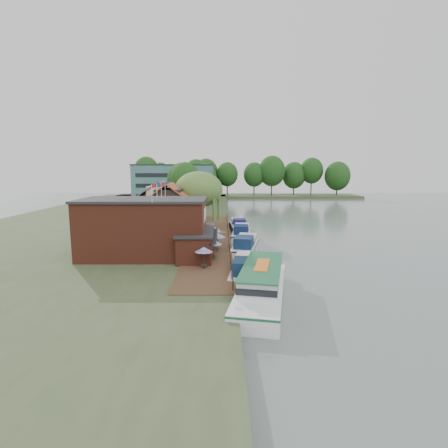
{
  "coord_description": "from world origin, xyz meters",
  "views": [
    {
      "loc": [
        -6.2,
        -43.89,
        11.9
      ],
      "look_at": [
        -6.0,
        12.0,
        3.0
      ],
      "focal_mm": 28.0,
      "sensor_mm": 36.0,
      "label": 1
    }
  ],
  "objects": [
    {
      "name": "cottage_c",
      "position": [
        -14.0,
        33.0,
        5.25
      ],
      "size": [
        7.6,
        7.6,
        8.5
      ],
      "primitive_type": null,
      "color": "black",
      "rests_on": "land_bank"
    },
    {
      "name": "bank_tree_2",
      "position": [
        -15.42,
        56.53,
        6.52
      ],
      "size": [
        7.76,
        7.76,
        11.05
      ],
      "primitive_type": null,
      "color": "#143811",
      "rests_on": "land_bank"
    },
    {
      "name": "bank_tree_4",
      "position": [
        -12.85,
        84.91,
        7.43
      ],
      "size": [
        8.83,
        8.83,
        12.86
      ],
      "primitive_type": null,
      "color": "#143811",
      "rests_on": "land_bank"
    },
    {
      "name": "willow",
      "position": [
        -10.5,
        19.0,
        6.21
      ],
      "size": [
        8.6,
        8.6,
        10.43
      ],
      "primitive_type": null,
      "color": "#476B2D",
      "rests_on": "land_bank"
    },
    {
      "name": "cruiser_3",
      "position": [
        -3.16,
        23.56,
        1.21
      ],
      "size": [
        3.81,
        10.17,
        2.43
      ],
      "primitive_type": null,
      "rotation": [
        0.0,
        0.0,
        0.06
      ],
      "color": "silver",
      "rests_on": "ground"
    },
    {
      "name": "umbrella_0",
      "position": [
        -8.26,
        -6.88,
        2.29
      ],
      "size": [
        1.99,
        1.99,
        2.38
      ],
      "primitive_type": null,
      "color": "navy",
      "rests_on": "quay_deck"
    },
    {
      "name": "land_bank",
      "position": [
        -30.0,
        35.0,
        0.5
      ],
      "size": [
        50.0,
        140.0,
        1.0
      ],
      "primitive_type": "cube",
      "color": "#384728",
      "rests_on": "ground"
    },
    {
      "name": "umbrella_3",
      "position": [
        -6.89,
        1.43,
        2.29
      ],
      "size": [
        2.1,
        2.1,
        2.38
      ],
      "primitive_type": null,
      "color": "#1C309B",
      "rests_on": "quay_deck"
    },
    {
      "name": "bank_tree_0",
      "position": [
        -15.57,
        43.81,
        7.26
      ],
      "size": [
        7.12,
        7.12,
        12.51
      ],
      "primitive_type": null,
      "color": "#143811",
      "rests_on": "land_bank"
    },
    {
      "name": "swan",
      "position": [
        -2.8,
        -13.93,
        0.22
      ],
      "size": [
        0.44,
        0.44,
        0.44
      ],
      "primitive_type": "sphere",
      "color": "white",
      "rests_on": "ground"
    },
    {
      "name": "cruiser_0",
      "position": [
        -3.66,
        -7.0,
        1.31
      ],
      "size": [
        4.84,
        11.06,
        2.62
      ],
      "primitive_type": null,
      "rotation": [
        0.0,
        0.0,
        -0.13
      ],
      "color": "silver",
      "rests_on": "ground"
    },
    {
      "name": "cruiser_2",
      "position": [
        -2.95,
        15.37,
        1.29
      ],
      "size": [
        4.35,
        10.8,
        2.58
      ],
      "primitive_type": null,
      "rotation": [
        0.0,
        0.0,
        -0.09
      ],
      "color": "silver",
      "rests_on": "ground"
    },
    {
      "name": "ground",
      "position": [
        0.0,
        0.0,
        0.0
      ],
      "size": [
        260.0,
        260.0,
        0.0
      ],
      "primitive_type": "plane",
      "color": "slate",
      "rests_on": "ground"
    },
    {
      "name": "pub",
      "position": [
        -14.0,
        -1.0,
        4.65
      ],
      "size": [
        20.0,
        11.0,
        7.3
      ],
      "primitive_type": null,
      "color": "maroon",
      "rests_on": "land_bank"
    },
    {
      "name": "umbrella_2",
      "position": [
        -8.04,
        -1.38,
        2.29
      ],
      "size": [
        2.42,
        2.42,
        2.38
      ],
      "primitive_type": null,
      "color": "navy",
      "rests_on": "quay_deck"
    },
    {
      "name": "bank_tree_3",
      "position": [
        -11.8,
        78.6,
        6.44
      ],
      "size": [
        6.19,
        6.19,
        10.88
      ],
      "primitive_type": null,
      "color": "#143811",
      "rests_on": "land_bank"
    },
    {
      "name": "bank_tree_5",
      "position": [
        -16.71,
        94.57,
        8.28
      ],
      "size": [
        8.8,
        8.8,
        14.57
      ],
      "primitive_type": null,
      "color": "#143811",
      "rests_on": "land_bank"
    },
    {
      "name": "cottage_b",
      "position": [
        -18.0,
        24.0,
        5.25
      ],
      "size": [
        9.6,
        8.6,
        8.5
      ],
      "primitive_type": null,
      "color": "beige",
      "rests_on": "land_bank"
    },
    {
      "name": "bank_tree_1",
      "position": [
        -17.24,
        50.91,
        7.25
      ],
      "size": [
        7.95,
        7.95,
        12.49
      ],
      "primitive_type": null,
      "color": "#143811",
      "rests_on": "land_bank"
    },
    {
      "name": "umbrella_4",
      "position": [
        -7.46,
        5.67,
        2.29
      ],
      "size": [
        2.04,
        2.04,
        2.38
      ],
      "primitive_type": null,
      "color": "navy",
      "rests_on": "quay_deck"
    },
    {
      "name": "quay_rail",
      "position": [
        -5.3,
        10.5,
        1.5
      ],
      "size": [
        0.2,
        49.0,
        1.0
      ],
      "primitive_type": null,
      "color": "black",
      "rests_on": "land_bank"
    },
    {
      "name": "cottage_a",
      "position": [
        -15.0,
        14.0,
        5.25
      ],
      "size": [
        8.6,
        7.6,
        8.5
      ],
      "primitive_type": null,
      "color": "black",
      "rests_on": "land_bank"
    },
    {
      "name": "umbrella_1",
      "position": [
        -7.27,
        -3.07,
        2.29
      ],
      "size": [
        1.99,
        1.99,
        2.38
      ],
      "primitive_type": null,
      "color": "#19468D",
      "rests_on": "quay_deck"
    },
    {
      "name": "quay_deck",
      "position": [
        -8.0,
        10.0,
        1.05
      ],
      "size": [
        6.0,
        50.0,
        0.1
      ],
      "primitive_type": "cube",
      "color": "#47301E",
      "rests_on": "land_bank"
    },
    {
      "name": "cruiser_1",
      "position": [
        -2.93,
        5.02,
        1.32
      ],
      "size": [
        5.45,
        11.22,
        2.64
      ],
      "primitive_type": null,
      "rotation": [
        0.0,
        0.0,
        -0.19
      ],
      "color": "silver",
      "rests_on": "ground"
    },
    {
      "name": "umbrella_5",
      "position": [
        -7.68,
        7.24,
        2.29
      ],
      "size": [
        1.94,
        1.94,
        2.38
      ],
      "primitive_type": null,
      "color": "#1A4094",
      "rests_on": "quay_deck"
    },
    {
      "name": "tour_boat",
      "position": [
        -2.71,
        -13.5,
        1.61
      ],
      "size": [
        6.94,
        15.22,
        3.21
      ],
      "primitive_type": null,
      "rotation": [
        0.0,
        0.0,
        -0.2
      ],
      "color": "silver",
      "rests_on": "ground"
    },
    {
      "name": "hotel_block",
      "position": [
        -22.0,
        70.0,
        7.15
      ],
      "size": [
        25.4,
        12.4,
        12.3
      ],
      "primitive_type": null,
      "color": "#38666B",
      "rests_on": "land_bank"
    }
  ]
}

